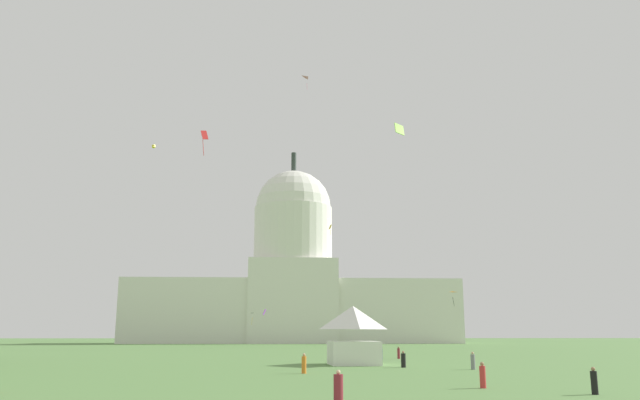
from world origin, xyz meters
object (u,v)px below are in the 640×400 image
(person_navy_back_left, at_px, (381,354))
(person_black_edge_east, at_px, (594,382))
(kite_black_low, at_px, (254,315))
(kite_orange_low, at_px, (452,294))
(person_maroon_lawn_far_right, at_px, (338,388))
(person_red_back_center, at_px, (483,376))
(kite_red_mid, at_px, (204,137))
(capitol_building, at_px, (293,283))
(kite_pink_high, at_px, (308,79))
(person_orange_front_left, at_px, (304,364))
(kite_yellow_high, at_px, (154,146))
(person_maroon_mid_left, at_px, (399,353))
(kite_lime_mid, at_px, (399,129))
(event_tent, at_px, (353,334))
(kite_violet_low, at_px, (264,312))
(person_grey_front_right, at_px, (473,361))
(kite_gold_mid, at_px, (330,227))
(person_black_front_center, at_px, (403,360))

(person_navy_back_left, bearing_deg, person_black_edge_east, 151.88)
(kite_black_low, height_order, kite_orange_low, kite_orange_low)
(person_maroon_lawn_far_right, bearing_deg, person_black_edge_east, -12.41)
(person_red_back_center, height_order, kite_red_mid, kite_red_mid)
(person_black_edge_east, height_order, kite_orange_low, kite_orange_low)
(capitol_building, distance_m, kite_pink_high, 108.56)
(person_orange_front_left, height_order, kite_yellow_high, kite_yellow_high)
(person_maroon_mid_left, height_order, kite_lime_mid, kite_lime_mid)
(event_tent, height_order, person_orange_front_left, event_tent)
(kite_violet_low, bearing_deg, person_maroon_lawn_far_right, 59.15)
(person_black_edge_east, distance_m, person_grey_front_right, 24.87)
(kite_pink_high, bearing_deg, kite_lime_mid, -139.29)
(person_maroon_lawn_far_right, relative_size, kite_red_mid, 0.44)
(capitol_building, distance_m, person_orange_front_left, 165.03)
(kite_pink_high, bearing_deg, person_maroon_lawn_far_right, -146.97)
(capitol_building, xyz_separation_m, person_maroon_lawn_far_right, (-0.86, -187.11, -19.75))
(kite_gold_mid, relative_size, kite_yellow_high, 3.13)
(person_black_front_center, xyz_separation_m, person_maroon_lawn_far_right, (-9.47, -32.19, -0.01))
(capitol_building, relative_size, person_black_edge_east, 74.29)
(person_maroon_lawn_far_right, bearing_deg, person_navy_back_left, 53.37)
(person_grey_front_right, bearing_deg, kite_gold_mid, 86.45)
(person_grey_front_right, bearing_deg, kite_violet_low, 98.02)
(capitol_building, relative_size, kite_pink_high, 47.16)
(person_navy_back_left, bearing_deg, kite_violet_low, -18.81)
(kite_lime_mid, height_order, kite_yellow_high, kite_yellow_high)
(kite_violet_low, bearing_deg, person_black_front_center, 66.59)
(event_tent, height_order, kite_lime_mid, kite_lime_mid)
(kite_pink_high, bearing_deg, person_red_back_center, -139.62)
(kite_red_mid, xyz_separation_m, kite_black_low, (2.70, 105.80, -20.88))
(person_maroon_lawn_far_right, relative_size, kite_yellow_high, 1.62)
(capitol_building, relative_size, event_tent, 15.55)
(kite_red_mid, distance_m, kite_lime_mid, 33.79)
(person_black_edge_east, relative_size, kite_black_low, 0.48)
(person_navy_back_left, bearing_deg, kite_pink_high, -18.14)
(person_red_back_center, height_order, person_maroon_lawn_far_right, person_red_back_center)
(person_black_front_center, bearing_deg, kite_pink_high, 104.23)
(person_maroon_mid_left, distance_m, kite_orange_low, 56.73)
(person_navy_back_left, relative_size, kite_lime_mid, 1.25)
(person_red_back_center, height_order, kite_black_low, kite_black_low)
(person_grey_front_right, bearing_deg, person_maroon_lawn_far_right, -124.52)
(kite_red_mid, bearing_deg, kite_orange_low, 67.77)
(event_tent, height_order, kite_gold_mid, kite_gold_mid)
(person_red_back_center, bearing_deg, person_black_front_center, 82.92)
(kite_lime_mid, bearing_deg, capitol_building, 108.57)
(person_orange_front_left, bearing_deg, kite_violet_low, -9.27)
(kite_red_mid, xyz_separation_m, kite_pink_high, (15.46, 33.40, 22.93))
(person_maroon_mid_left, bearing_deg, kite_gold_mid, -142.78)
(person_orange_front_left, xyz_separation_m, kite_violet_low, (-6.02, 94.95, 7.46))
(kite_yellow_high, xyz_separation_m, kite_pink_high, (38.82, -44.91, 0.99))
(kite_pink_high, bearing_deg, kite_red_mid, -170.57)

